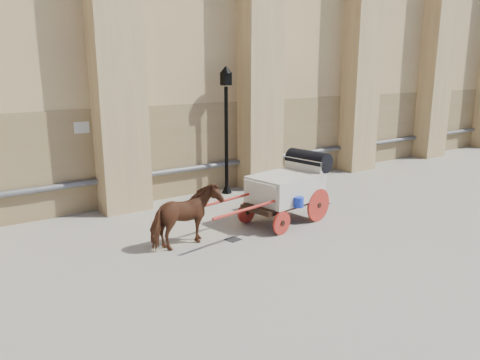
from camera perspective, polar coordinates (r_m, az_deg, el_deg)
ground at (r=11.78m, az=-2.81°, el=-7.10°), size 90.00×90.00×0.00m
horse at (r=11.09m, az=-6.59°, el=-4.52°), size 1.82×1.00×1.46m
carriage at (r=12.89m, az=6.01°, el=-0.61°), size 4.39×1.82×1.87m
street_lamp at (r=15.40m, az=-1.68°, el=6.50°), size 0.39×0.39×4.20m
drain_grate_near at (r=11.67m, az=-0.87°, el=-7.25°), size 0.37×0.37×0.01m
drain_grate_far at (r=14.89m, az=10.15°, el=-2.78°), size 0.36×0.36×0.01m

